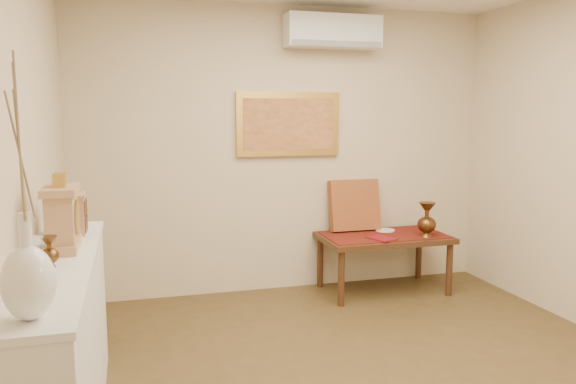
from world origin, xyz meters
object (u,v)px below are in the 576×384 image
object	(u,v)px
brass_urn_tall	(427,216)
wooden_chest	(73,214)
display_ledge	(61,354)
low_table	(384,242)
mantel_clock	(62,218)
white_vase	(22,183)

from	to	relation	value
brass_urn_tall	wooden_chest	bearing A→B (deg)	-160.45
display_ledge	low_table	world-z (taller)	display_ledge
display_ledge	wooden_chest	world-z (taller)	wooden_chest
low_table	display_ledge	bearing A→B (deg)	-144.90
display_ledge	mantel_clock	size ratio (longest dim) A/B	4.93
brass_urn_tall	display_ledge	distance (m)	3.47
brass_urn_tall	mantel_clock	bearing A→B (deg)	-153.85
display_ledge	low_table	size ratio (longest dim) A/B	1.68
white_vase	low_table	xyz separation A→B (m)	(2.65, 2.73, -0.98)
wooden_chest	low_table	size ratio (longest dim) A/B	0.20
mantel_clock	wooden_chest	world-z (taller)	mantel_clock
white_vase	low_table	bearing A→B (deg)	45.77
white_vase	brass_urn_tall	xyz separation A→B (m)	(3.00, 2.53, -0.71)
white_vase	mantel_clock	bearing A→B (deg)	90.09
white_vase	brass_urn_tall	bearing A→B (deg)	40.22
brass_urn_tall	mantel_clock	world-z (taller)	mantel_clock
wooden_chest	low_table	bearing A→B (deg)	25.35
white_vase	wooden_chest	xyz separation A→B (m)	(0.01, 1.47, -0.36)
white_vase	display_ledge	world-z (taller)	white_vase
brass_urn_tall	mantel_clock	distance (m)	3.36
mantel_clock	low_table	xyz separation A→B (m)	(2.66, 1.66, -0.67)
low_table	brass_urn_tall	bearing A→B (deg)	-29.16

